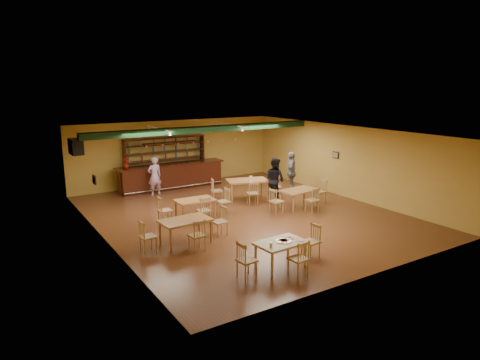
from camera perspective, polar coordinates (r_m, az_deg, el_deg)
floor at (r=15.83m, az=0.47°, el=-4.56°), size 12.00×12.00×0.00m
ceiling_beam at (r=17.64m, az=-4.43°, el=6.71°), size 10.00×0.30×0.25m
track_rail_left at (r=17.43m, az=-10.64°, el=6.69°), size 0.05×2.50×0.05m
track_rail_right at (r=18.83m, az=-1.48°, el=7.33°), size 0.05×2.50×0.05m
ac_unit at (r=17.43m, az=-20.77°, el=4.14°), size 0.34×0.70×0.48m
picture_left at (r=14.42m, az=-18.67°, el=0.04°), size 0.04×0.34×0.28m
picture_right at (r=18.86m, az=12.51°, el=3.24°), size 0.04×0.34×0.28m
bar_counter at (r=19.85m, az=-9.04°, el=0.51°), size 5.00×0.85×1.13m
back_bar_hutch at (r=20.31m, az=-9.79°, el=2.41°), size 3.87×0.40×2.28m
poinsettia at (r=19.01m, az=-14.82°, el=2.14°), size 0.33×0.33×0.45m
dining_table_a at (r=15.40m, az=-5.93°, el=-3.80°), size 1.38×0.85×0.68m
dining_table_b at (r=17.74m, az=0.97°, el=-1.28°), size 1.87×1.43×0.83m
dining_table_c at (r=13.05m, az=-7.18°, el=-6.74°), size 1.52×0.95×0.74m
dining_table_d at (r=16.73m, az=7.77°, el=-2.45°), size 1.52×1.01×0.72m
near_table at (r=11.41m, az=5.37°, el=-9.74°), size 1.34×0.91×0.69m
pizza_tray at (r=11.34m, az=5.78°, el=-7.99°), size 0.52×0.52×0.01m
parmesan_shaker at (r=10.93m, az=4.11°, el=-8.49°), size 0.08×0.08×0.11m
napkin_stack at (r=11.60m, az=6.13°, el=-7.47°), size 0.21×0.16×0.03m
pizza_server at (r=11.45m, az=6.19°, el=-7.75°), size 0.33×0.18×0.00m
side_plate at (r=11.45m, az=8.00°, el=-7.85°), size 0.23×0.23×0.01m
patron_bar at (r=18.64m, az=-11.20°, el=0.49°), size 0.63×0.44×1.67m
patron_right_a at (r=17.44m, az=4.61°, el=0.05°), size 0.84×0.99×1.79m
patron_right_b at (r=18.85m, az=6.76°, el=0.99°), size 1.06×1.06×1.81m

